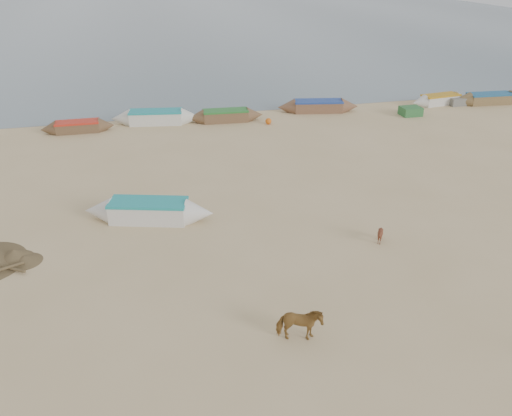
{
  "coord_description": "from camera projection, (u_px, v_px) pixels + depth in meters",
  "views": [
    {
      "loc": [
        -4.7,
        -15.02,
        11.07
      ],
      "look_at": [
        0.0,
        4.0,
        1.0
      ],
      "focal_mm": 35.0,
      "sensor_mm": 36.0,
      "label": 1
    }
  ],
  "objects": [
    {
      "name": "sea",
      "position": [
        152.0,
        21.0,
        89.83
      ],
      "size": [
        160.0,
        160.0,
        0.0
      ],
      "primitive_type": "plane",
      "color": "slate",
      "rests_on": "ground"
    },
    {
      "name": "near_canoe",
      "position": [
        149.0,
        211.0,
        22.88
      ],
      "size": [
        6.09,
        2.93,
        0.98
      ],
      "primitive_type": null,
      "rotation": [
        0.0,
        0.0,
        -0.29
      ],
      "color": "silver",
      "rests_on": "ground"
    },
    {
      "name": "calf_front",
      "position": [
        380.0,
        235.0,
        21.14
      ],
      "size": [
        0.84,
        0.79,
        0.77
      ],
      "primitive_type": "imported",
      "rotation": [
        0.0,
        0.0,
        -1.28
      ],
      "color": "#5A2C1C",
      "rests_on": "ground"
    },
    {
      "name": "waterline_canoes",
      "position": [
        200.0,
        116.0,
        36.36
      ],
      "size": [
        56.43,
        3.39,
        0.98
      ],
      "color": "brown",
      "rests_on": "ground"
    },
    {
      "name": "cow_adult",
      "position": [
        299.0,
        325.0,
        15.7
      ],
      "size": [
        1.57,
        1.0,
        1.23
      ],
      "primitive_type": "imported",
      "rotation": [
        0.0,
        0.0,
        1.32
      ],
      "color": "olive",
      "rests_on": "ground"
    },
    {
      "name": "ground",
      "position": [
        281.0,
        278.0,
        19.03
      ],
      "size": [
        140.0,
        140.0,
        0.0
      ],
      "primitive_type": "plane",
      "color": "tan",
      "rests_on": "ground"
    },
    {
      "name": "beach_clutter",
      "position": [
        262.0,
        118.0,
        36.41
      ],
      "size": [
        42.69,
        5.7,
        0.64
      ],
      "color": "#326F47",
      "rests_on": "ground"
    }
  ]
}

